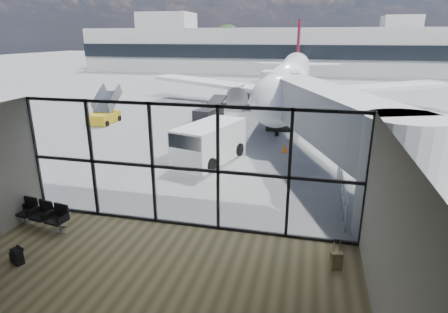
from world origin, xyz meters
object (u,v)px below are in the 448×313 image
at_px(backpack, 17,256).
at_px(mobile_stairs, 104,116).
at_px(belt_loader, 209,113).
at_px(airliner, 290,78).
at_px(seating_row, 43,213).
at_px(suitcase, 337,260).
at_px(service_van, 208,142).

height_order(backpack, mobile_stairs, mobile_stairs).
bearing_deg(backpack, belt_loader, 113.64).
bearing_deg(airliner, seating_row, -104.09).
bearing_deg(mobile_stairs, suitcase, -44.47).
relative_size(seating_row, mobile_stairs, 0.65).
bearing_deg(backpack, suitcase, 36.34).
relative_size(airliner, service_van, 6.54).
bearing_deg(backpack, mobile_stairs, 137.26).
distance_m(seating_row, airliner, 28.77).
relative_size(belt_loader, mobile_stairs, 1.25).
relative_size(airliner, mobile_stairs, 10.11).
relative_size(suitcase, mobile_stairs, 0.27).
distance_m(service_van, belt_loader, 10.28).
distance_m(backpack, service_van, 11.31).
xyz_separation_m(seating_row, belt_loader, (1.03, 18.55, 0.08)).
distance_m(seating_row, suitcase, 10.19).
bearing_deg(mobile_stairs, seating_row, -67.65).
distance_m(service_van, mobile_stairs, 12.88).
height_order(suitcase, airliner, airliner).
xyz_separation_m(service_van, belt_loader, (-2.72, 9.90, -0.45)).
relative_size(suitcase, airliner, 0.03).
bearing_deg(service_van, suitcase, -38.15).
distance_m(seating_row, service_van, 9.44).
relative_size(suitcase, service_van, 0.18).
bearing_deg(airliner, mobile_stairs, -139.19).
xyz_separation_m(belt_loader, mobile_stairs, (-7.92, -2.67, -0.06)).
xyz_separation_m(airliner, service_van, (-3.08, -19.23, -1.58)).
bearing_deg(service_van, seating_row, -97.49).
xyz_separation_m(backpack, mobile_stairs, (-7.69, 18.13, 0.29)).
relative_size(seating_row, service_van, 0.42).
bearing_deg(suitcase, airliner, 82.25).
xyz_separation_m(suitcase, belt_loader, (-9.16, 18.79, 0.34)).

